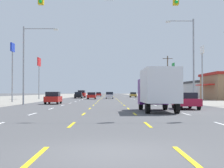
{
  "coord_description": "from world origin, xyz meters",
  "views": [
    {
      "loc": [
        -0.07,
        -8.39,
        1.51
      ],
      "look_at": [
        0.63,
        53.57,
        3.0
      ],
      "focal_mm": 53.61,
      "sensor_mm": 36.0,
      "label": 1
    }
  ],
  "objects": [
    {
      "name": "pole_sign_left_row_2",
      "position": [
        -15.07,
        63.99,
        7.01
      ],
      "size": [
        0.24,
        2.71,
        8.93
      ],
      "color": "gray",
      "rests_on": "ground"
    },
    {
      "name": "utility_pole_right_row_3",
      "position": [
        15.48,
        120.14,
        5.28
      ],
      "size": [
        2.2,
        0.26,
        10.16
      ],
      "color": "brown",
      "rests_on": "ground"
    },
    {
      "name": "hatchback_far_left_farther",
      "position": [
        -7.15,
        71.08,
        0.78
      ],
      "size": [
        1.72,
        3.9,
        1.54
      ],
      "color": "black",
      "rests_on": "ground"
    },
    {
      "name": "storefront_right_row_2",
      "position": [
        27.14,
        80.21,
        2.2
      ],
      "size": [
        12.14,
        18.6,
        4.36
      ],
      "color": "#B2B2B7",
      "rests_on": "ground"
    },
    {
      "name": "streetlight_left_row_0",
      "position": [
        -9.71,
        31.36,
        5.43
      ],
      "size": [
        4.17,
        0.26,
        9.33
      ],
      "color": "gray",
      "rests_on": "ground"
    },
    {
      "name": "sedan_inner_left_distant_b",
      "position": [
        -3.36,
        106.75,
        0.76
      ],
      "size": [
        1.8,
        4.5,
        1.46
      ],
      "color": "red",
      "rests_on": "ground"
    },
    {
      "name": "signal_span_wire",
      "position": [
        0.02,
        10.83,
        5.08
      ],
      "size": [
        27.65,
        0.53,
        8.6
      ],
      "color": "brown",
      "rests_on": "ground"
    },
    {
      "name": "hatchback_center_turn_far",
      "position": [
        0.23,
        67.39,
        0.78
      ],
      "size": [
        1.72,
        3.9,
        1.54
      ],
      "color": "silver",
      "rests_on": "ground"
    },
    {
      "name": "lot_apron_right",
      "position": [
        24.75,
        66.0,
        0.0
      ],
      "size": [
        28.0,
        440.0,
        0.01
      ],
      "primitive_type": "cube",
      "color": "gray",
      "rests_on": "ground"
    },
    {
      "name": "sedan_far_right_near",
      "position": [
        6.82,
        21.28,
        0.76
      ],
      "size": [
        1.8,
        4.5,
        1.46
      ],
      "color": "maroon",
      "rests_on": "ground"
    },
    {
      "name": "hatchback_far_left_mid",
      "position": [
        -6.97,
        33.56,
        0.78
      ],
      "size": [
        1.72,
        3.9,
        1.54
      ],
      "color": "red",
      "rests_on": "ground"
    },
    {
      "name": "box_truck_inner_right_nearest",
      "position": [
        3.73,
        17.18,
        1.84
      ],
      "size": [
        2.4,
        7.2,
        3.23
      ],
      "color": "#4C196B",
      "rests_on": "ground"
    },
    {
      "name": "pole_sign_right_row_2",
      "position": [
        16.09,
        74.37,
        6.7
      ],
      "size": [
        0.24,
        2.5,
        8.72
      ],
      "color": "gray",
      "rests_on": "ground"
    },
    {
      "name": "utility_pole_right_row_1",
      "position": [
        13.1,
        65.39,
        4.96
      ],
      "size": [
        2.2,
        0.26,
        9.54
      ],
      "color": "brown",
      "rests_on": "ground"
    },
    {
      "name": "pole_sign_left_row_1",
      "position": [
        -14.67,
        42.51,
        6.47
      ],
      "size": [
        0.24,
        1.7,
        8.97
      ],
      "color": "gray",
      "rests_on": "ground"
    },
    {
      "name": "lane_markings",
      "position": [
        0.0,
        104.5,
        0.01
      ],
      "size": [
        10.64,
        227.6,
        0.01
      ],
      "color": "white",
      "rests_on": "ground"
    },
    {
      "name": "streetlight_right_row_0",
      "position": [
        9.86,
        31.36,
        5.84
      ],
      "size": [
        3.41,
        0.26,
        10.3
      ],
      "color": "gray",
      "rests_on": "ground"
    },
    {
      "name": "utility_pole_right_row_2",
      "position": [
        13.04,
        91.81,
        4.78
      ],
      "size": [
        2.2,
        0.26,
        9.16
      ],
      "color": "brown",
      "rests_on": "ground"
    },
    {
      "name": "sedan_inner_left_midfar",
      "position": [
        -3.58,
        62.26,
        0.76
      ],
      "size": [
        1.8,
        4.5,
        1.46
      ],
      "color": "red",
      "rests_on": "ground"
    },
    {
      "name": "sedan_far_right_distant_a",
      "position": [
        7.03,
        87.13,
        0.76
      ],
      "size": [
        1.8,
        4.5,
        1.46
      ],
      "color": "#B28C33",
      "rests_on": "ground"
    },
    {
      "name": "suv_far_left_farthest",
      "position": [
        -7.25,
        81.6,
        1.03
      ],
      "size": [
        1.98,
        4.9,
        1.98
      ],
      "color": "red",
      "rests_on": "ground"
    },
    {
      "name": "pole_sign_right_row_1",
      "position": [
        15.65,
        47.2,
        6.65
      ],
      "size": [
        0.24,
        1.75,
        9.21
      ],
      "color": "gray",
      "rests_on": "ground"
    },
    {
      "name": "ground_plane",
      "position": [
        0.0,
        66.0,
        0.0
      ],
      "size": [
        572.0,
        572.0,
        0.0
      ],
      "primitive_type": "plane",
      "color": "#4C4C4F"
    }
  ]
}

